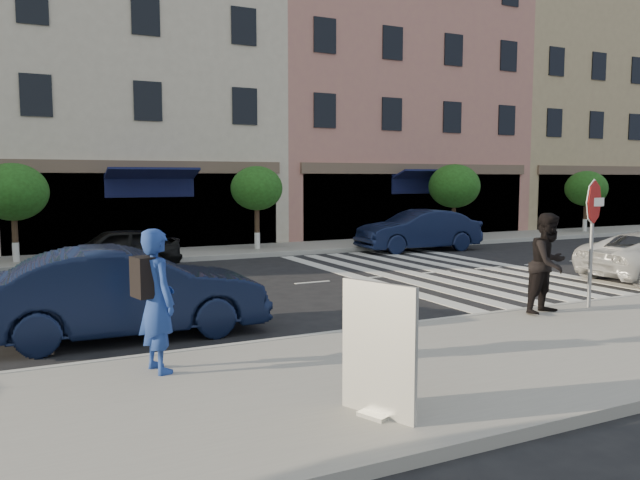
{
  "coord_description": "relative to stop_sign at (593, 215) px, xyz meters",
  "views": [
    {
      "loc": [
        -5.01,
        -10.69,
        2.76
      ],
      "look_at": [
        0.98,
        1.48,
        1.4
      ],
      "focal_mm": 35.0,
      "sensor_mm": 36.0,
      "label": 1
    }
  ],
  "objects": [
    {
      "name": "car_far_right",
      "position": [
        3.37,
        10.72,
        -1.25
      ],
      "size": [
        4.81,
        1.97,
        1.55
      ],
      "primitive_type": "imported",
      "rotation": [
        0.0,
        0.0,
        -1.64
      ],
      "color": "#0E1633",
      "rests_on": "ground"
    },
    {
      "name": "street_tree_c",
      "position": [
        -2.34,
        12.79,
        0.33
      ],
      "size": [
        1.9,
        1.9,
        3.04
      ],
      "color": "#473323",
      "rests_on": "sidewalk_far"
    },
    {
      "name": "street_tree_ea",
      "position": [
        6.66,
        12.79,
        0.37
      ],
      "size": [
        2.2,
        2.2,
        3.19
      ],
      "color": "#473323",
      "rests_on": "sidewalk_far"
    },
    {
      "name": "sidewalk_near",
      "position": [
        -5.34,
        -1.76,
        -1.95
      ],
      "size": [
        60.0,
        4.5,
        0.15
      ],
      "primitive_type": "cube",
      "color": "gray",
      "rests_on": "ground"
    },
    {
      "name": "street_tree_wb",
      "position": [
        -10.34,
        12.79,
        0.29
      ],
      "size": [
        2.1,
        2.1,
        3.06
      ],
      "color": "#473323",
      "rests_on": "sidewalk_far"
    },
    {
      "name": "walker",
      "position": [
        -1.18,
        -0.01,
        -0.9
      ],
      "size": [
        1.08,
        0.92,
        1.94
      ],
      "primitive_type": "imported",
      "rotation": [
        0.0,
        0.0,
        0.21
      ],
      "color": "black",
      "rests_on": "sidewalk_near"
    },
    {
      "name": "ground",
      "position": [
        -5.34,
        1.99,
        -2.02
      ],
      "size": [
        120.0,
        120.0,
        0.0
      ],
      "primitive_type": "plane",
      "color": "black",
      "rests_on": "ground"
    },
    {
      "name": "stop_sign",
      "position": [
        0.0,
        0.0,
        0.0
      ],
      "size": [
        0.91,
        0.11,
        2.58
      ],
      "rotation": [
        0.0,
        0.0,
        0.03
      ],
      "color": "gray",
      "rests_on": "sidewalk_near"
    },
    {
      "name": "building_east_far",
      "position": [
        18.66,
        18.99,
        3.98
      ],
      "size": [
        12.0,
        9.0,
        12.0
      ],
      "primitive_type": "cube",
      "color": "tan",
      "rests_on": "ground"
    },
    {
      "name": "sidewalk_far",
      "position": [
        -5.34,
        12.99,
        -1.95
      ],
      "size": [
        60.0,
        3.0,
        0.15
      ],
      "primitive_type": "cube",
      "color": "gray",
      "rests_on": "ground"
    },
    {
      "name": "building_centre",
      "position": [
        -5.84,
        18.99,
        3.48
      ],
      "size": [
        11.0,
        9.0,
        11.0
      ],
      "primitive_type": "cube",
      "color": "beige",
      "rests_on": "ground"
    },
    {
      "name": "building_east_mid",
      "position": [
        6.16,
        18.99,
        4.48
      ],
      "size": [
        13.0,
        9.0,
        13.0
      ],
      "primitive_type": "cube",
      "color": "#AB6C66",
      "rests_on": "ground"
    },
    {
      "name": "poster_board",
      "position": [
        -6.85,
        -3.03,
        -1.16
      ],
      "size": [
        0.45,
        0.92,
        1.48
      ],
      "rotation": [
        0.0,
        0.0,
        0.39
      ],
      "color": "beige",
      "rests_on": "sidewalk_near"
    },
    {
      "name": "photographer",
      "position": [
        -8.68,
        -0.36,
        -0.9
      ],
      "size": [
        0.61,
        0.79,
        1.94
      ],
      "primitive_type": "imported",
      "rotation": [
        0.0,
        0.0,
        1.79
      ],
      "color": "navy",
      "rests_on": "sidewalk_near"
    },
    {
      "name": "street_tree_eb",
      "position": [
        14.66,
        12.79,
        0.2
      ],
      "size": [
        2.0,
        2.0,
        2.94
      ],
      "color": "#473323",
      "rests_on": "sidewalk_far"
    },
    {
      "name": "car_near_mid",
      "position": [
        -8.66,
        2.29,
        -1.24
      ],
      "size": [
        4.78,
        1.76,
        1.56
      ],
      "primitive_type": "imported",
      "rotation": [
        0.0,
        0.0,
        1.55
      ],
      "color": "black",
      "rests_on": "ground"
    },
    {
      "name": "car_far_mid",
      "position": [
        -7.71,
        10.44,
        -1.38
      ],
      "size": [
        3.79,
        1.56,
        1.29
      ],
      "primitive_type": "imported",
      "rotation": [
        0.0,
        0.0,
        -1.56
      ],
      "color": "black",
      "rests_on": "ground"
    }
  ]
}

